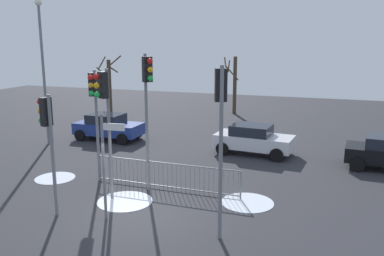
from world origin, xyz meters
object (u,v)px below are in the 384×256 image
at_px(traffic_light_foreground_left, 105,105).
at_px(car_blue_far, 108,126).
at_px(direction_sign_post, 105,162).
at_px(car_white_trailing, 253,139).
at_px(traffic_light_mid_right, 147,93).
at_px(bare_tree_centre, 109,84).
at_px(street_lamp, 42,59).
at_px(traffic_light_foreground_right, 221,114).
at_px(bare_tree_left, 234,84).
at_px(traffic_light_rear_left, 94,101).
at_px(traffic_light_mid_left, 48,128).

distance_m(traffic_light_foreground_left, car_blue_far, 9.54).
relative_size(direction_sign_post, car_white_trailing, 0.85).
height_order(traffic_light_mid_right, car_white_trailing, traffic_light_mid_right).
xyz_separation_m(traffic_light_foreground_left, bare_tree_centre, (-8.60, 15.02, -1.10)).
height_order(traffic_light_foreground_left, street_lamp, street_lamp).
relative_size(traffic_light_foreground_right, bare_tree_left, 1.14).
relative_size(direction_sign_post, car_blue_far, 0.88).
xyz_separation_m(traffic_light_mid_right, car_white_trailing, (2.73, 6.36, -2.97)).
height_order(traffic_light_mid_right, bare_tree_left, traffic_light_mid_right).
distance_m(traffic_light_foreground_right, traffic_light_rear_left, 6.58).
bearing_deg(car_blue_far, traffic_light_foreground_left, -58.65).
bearing_deg(traffic_light_mid_right, traffic_light_foreground_left, 1.06).
relative_size(car_blue_far, bare_tree_centre, 0.86).
bearing_deg(traffic_light_foreground_right, direction_sign_post, 156.78).
bearing_deg(bare_tree_centre, traffic_light_rear_left, -61.82).
height_order(traffic_light_rear_left, car_blue_far, traffic_light_rear_left).
distance_m(traffic_light_foreground_right, direction_sign_post, 4.07).
relative_size(traffic_light_foreground_left, car_white_trailing, 1.18).
xyz_separation_m(traffic_light_rear_left, car_white_trailing, (5.16, 6.03, -2.51)).
xyz_separation_m(car_blue_far, street_lamp, (-2.65, -1.87, 3.84)).
height_order(traffic_light_foreground_right, direction_sign_post, traffic_light_foreground_right).
relative_size(traffic_light_rear_left, street_lamp, 0.58).
xyz_separation_m(traffic_light_foreground_left, car_white_trailing, (3.76, 7.61, -2.65)).
height_order(car_blue_far, bare_tree_centre, bare_tree_centre).
bearing_deg(car_white_trailing, traffic_light_rear_left, -124.71).
bearing_deg(traffic_light_mid_right, street_lamp, -79.53).
bearing_deg(traffic_light_mid_left, street_lamp, 52.72).
relative_size(traffic_light_foreground_left, bare_tree_left, 1.07).
bearing_deg(traffic_light_foreground_left, traffic_light_rear_left, -21.41).
distance_m(traffic_light_mid_right, traffic_light_foreground_left, 1.65).
bearing_deg(car_white_trailing, traffic_light_foreground_left, -110.48).
bearing_deg(traffic_light_rear_left, bare_tree_centre, -71.23).
bearing_deg(bare_tree_centre, traffic_light_foreground_right, -51.50).
bearing_deg(street_lamp, bare_tree_left, 58.55).
relative_size(traffic_light_mid_right, car_white_trailing, 1.30).
bearing_deg(bare_tree_centre, car_white_trailing, -30.93).
bearing_deg(car_blue_far, street_lamp, -143.67).
bearing_deg(traffic_light_foreground_right, street_lamp, 124.14).
height_order(traffic_light_mid_left, traffic_light_rear_left, traffic_light_rear_left).
distance_m(traffic_light_foreground_right, traffic_light_foreground_left, 4.68).
bearing_deg(traffic_light_foreground_left, traffic_light_mid_right, -102.36).
height_order(traffic_light_mid_right, traffic_light_foreground_left, traffic_light_mid_right).
distance_m(street_lamp, bare_tree_left, 14.58).
bearing_deg(bare_tree_centre, direction_sign_post, -60.27).
height_order(traffic_light_mid_right, street_lamp, street_lamp).
relative_size(traffic_light_rear_left, bare_tree_left, 1.03).
height_order(traffic_light_foreground_right, traffic_light_mid_right, traffic_light_mid_right).
distance_m(traffic_light_mid_left, car_white_trailing, 10.68).
relative_size(traffic_light_foreground_right, street_lamp, 0.65).
xyz_separation_m(traffic_light_rear_left, direction_sign_post, (2.18, -2.99, -1.39)).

